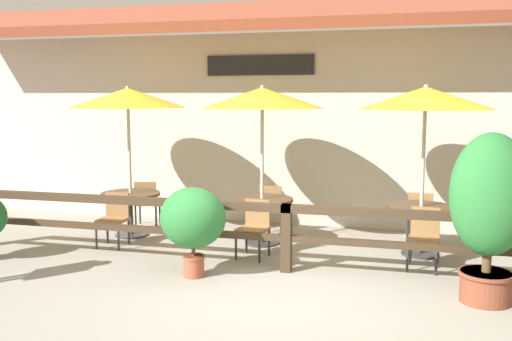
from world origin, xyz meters
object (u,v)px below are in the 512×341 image
at_px(chair_middle_streetside, 254,225).
at_px(chair_middle_wallside, 272,206).
at_px(dining_table_far, 421,216).
at_px(chair_far_wallside, 420,214).
at_px(patio_umbrella_near, 128,98).
at_px(chair_far_streetside, 424,235).
at_px(chair_near_streetside, 114,217).
at_px(potted_plant_entrance_palm, 490,206).
at_px(dining_table_middle, 262,207).
at_px(chair_near_wallside, 147,201).
at_px(potted_plant_broad_leaf, 193,220).
at_px(patio_umbrella_middle, 262,98).
at_px(patio_umbrella_far, 426,98).
at_px(dining_table_near, 131,201).

distance_m(chair_middle_streetside, chair_middle_wallside, 1.58).
distance_m(dining_table_far, chair_far_wallside, 0.74).
height_order(patio_umbrella_near, chair_far_streetside, patio_umbrella_near).
relative_size(chair_near_streetside, chair_middle_streetside, 1.00).
bearing_deg(chair_near_streetside, potted_plant_entrance_palm, -14.75).
distance_m(dining_table_middle, chair_far_streetside, 2.66).
bearing_deg(potted_plant_entrance_palm, chair_middle_wallside, 139.46).
bearing_deg(dining_table_middle, chair_near_wallside, 164.20).
distance_m(dining_table_far, potted_plant_broad_leaf, 3.53).
height_order(patio_umbrella_near, chair_far_wallside, patio_umbrella_near).
xyz_separation_m(chair_near_wallside, chair_middle_wallside, (2.36, 0.12, 0.00)).
bearing_deg(chair_far_wallside, chair_near_wallside, 4.90).
bearing_deg(potted_plant_broad_leaf, chair_far_wallside, 40.87).
bearing_deg(dining_table_far, chair_near_wallside, 171.61).
relative_size(chair_far_streetside, chair_far_wallside, 1.00).
xyz_separation_m(patio_umbrella_middle, patio_umbrella_far, (2.51, -0.05, 0.00)).
xyz_separation_m(dining_table_middle, chair_middle_wallside, (-0.02, 0.79, -0.12)).
distance_m(chair_near_streetside, potted_plant_broad_leaf, 2.18).
bearing_deg(chair_middle_streetside, chair_far_streetside, 9.16).
bearing_deg(patio_umbrella_near, chair_middle_streetside, -17.31).
distance_m(patio_umbrella_near, chair_far_wallside, 5.28).
relative_size(chair_middle_streetside, chair_far_wallside, 1.00).
bearing_deg(chair_far_streetside, chair_middle_wallside, 155.38).
bearing_deg(dining_table_near, patio_umbrella_near, 0.00).
height_order(chair_near_streetside, potted_plant_broad_leaf, potted_plant_broad_leaf).
height_order(chair_near_wallside, patio_umbrella_middle, patio_umbrella_middle).
distance_m(dining_table_middle, potted_plant_broad_leaf, 1.98).
relative_size(dining_table_far, potted_plant_entrance_palm, 0.51).
distance_m(patio_umbrella_middle, chair_far_streetside, 3.27).
relative_size(patio_umbrella_near, chair_middle_wallside, 3.01).
bearing_deg(dining_table_middle, potted_plant_broad_leaf, -103.98).
xyz_separation_m(chair_far_streetside, chair_far_wallside, (-0.01, 1.46, 0.00)).
distance_m(dining_table_near, chair_middle_streetside, 2.54).
height_order(patio_umbrella_far, chair_far_wallside, patio_umbrella_far).
bearing_deg(dining_table_middle, patio_umbrella_near, -179.17).
xyz_separation_m(patio_umbrella_middle, potted_plant_broad_leaf, (-0.48, -1.92, -1.61)).
height_order(chair_middle_wallside, potted_plant_entrance_palm, potted_plant_entrance_palm).
height_order(chair_middle_streetside, potted_plant_broad_leaf, potted_plant_broad_leaf).
height_order(chair_near_streetside, chair_far_streetside, same).
xyz_separation_m(dining_table_middle, chair_far_streetside, (2.54, -0.78, -0.12)).
distance_m(patio_umbrella_far, dining_table_far, 1.78).
distance_m(dining_table_near, patio_umbrella_far, 5.18).
bearing_deg(patio_umbrella_near, potted_plant_broad_leaf, -45.20).
relative_size(dining_table_near, chair_middle_streetside, 1.18).
bearing_deg(potted_plant_entrance_palm, dining_table_middle, 148.45).
bearing_deg(chair_near_wallside, patio_umbrella_middle, 150.43).
xyz_separation_m(dining_table_near, chair_far_streetside, (4.89, -0.74, -0.12)).
xyz_separation_m(chair_near_streetside, chair_far_streetside, (4.83, -0.04, 0.00)).
bearing_deg(chair_far_streetside, potted_plant_broad_leaf, -152.42).
xyz_separation_m(dining_table_near, patio_umbrella_middle, (2.35, 0.03, 1.78)).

